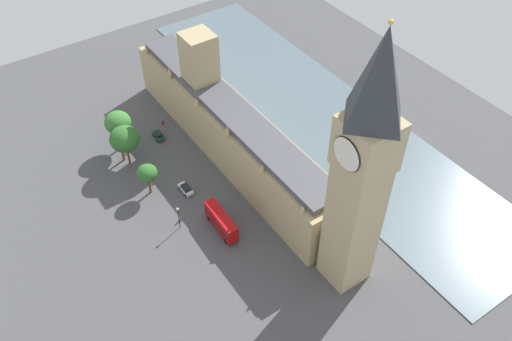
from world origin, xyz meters
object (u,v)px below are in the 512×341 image
car_dark_green_under_trees (158,135)px  pedestrian_by_river_gate (163,122)px  double_decker_bus_corner (221,221)px  plane_tree_opposite_hall (120,140)px  clock_tower (362,169)px  car_white_leading (186,189)px  parliament_building (228,127)px  plane_tree_midblock (125,139)px  street_lamp_kerbside (178,214)px  plane_tree_far_end (147,173)px  plane_tree_trailing (118,123)px

car_dark_green_under_trees → pedestrian_by_river_gate: size_ratio=2.39×
double_decker_bus_corner → plane_tree_opposite_hall: (8.36, -32.51, 3.93)m
clock_tower → car_white_leading: bearing=-67.9°
parliament_building → clock_tower: 48.91m
plane_tree_midblock → street_lamp_kerbside: plane_tree_midblock is taller
clock_tower → car_dark_green_under_trees: size_ratio=13.88×
parliament_building → pedestrian_by_river_gate: size_ratio=43.94×
double_decker_bus_corner → plane_tree_midblock: size_ratio=0.96×
plane_tree_opposite_hall → street_lamp_kerbside: plane_tree_opposite_hall is taller
parliament_building → car_dark_green_under_trees: 20.46m
car_white_leading → pedestrian_by_river_gate: car_white_leading is taller
car_dark_green_under_trees → car_white_leading: same height
double_decker_bus_corner → clock_tower: bearing=123.5°
car_dark_green_under_trees → pedestrian_by_river_gate: car_dark_green_under_trees is taller
parliament_building → plane_tree_midblock: bearing=-24.1°
plane_tree_far_end → clock_tower: bearing=117.8°
clock_tower → plane_tree_midblock: 62.23m
double_decker_bus_corner → plane_tree_trailing: 38.09m
parliament_building → clock_tower: size_ratio=1.33×
clock_tower → plane_tree_trailing: bearing=-71.0°
car_dark_green_under_trees → plane_tree_opposite_hall: 12.53m
clock_tower → plane_tree_midblock: bearing=-67.8°
car_dark_green_under_trees → car_white_leading: size_ratio=0.91×
car_dark_green_under_trees → parliament_building: bearing=-48.4°
car_white_leading → plane_tree_midblock: plane_tree_midblock is taller
car_white_leading → street_lamp_kerbside: (6.32, 8.74, 3.49)m
parliament_building → plane_tree_far_end: parliament_building is taller
car_dark_green_under_trees → pedestrian_by_river_gate: 5.30m
car_white_leading → pedestrian_by_river_gate: (-6.80, -24.82, -0.12)m
pedestrian_by_river_gate → plane_tree_midblock: plane_tree_midblock is taller
clock_tower → street_lamp_kerbside: size_ratio=9.06×
car_white_leading → plane_tree_far_end: bearing=145.4°
double_decker_bus_corner → pedestrian_by_river_gate: size_ratio=6.17×
parliament_building → plane_tree_midblock: 24.71m
clock_tower → pedestrian_by_river_gate: clock_tower is taller
car_white_leading → street_lamp_kerbside: size_ratio=0.72×
pedestrian_by_river_gate → plane_tree_opposite_hall: size_ratio=0.20×
car_white_leading → plane_tree_opposite_hall: size_ratio=0.53×
double_decker_bus_corner → pedestrian_by_river_gate: (-5.87, -39.22, -1.86)m
double_decker_bus_corner → street_lamp_kerbside: size_ratio=1.69×
car_dark_green_under_trees → double_decker_bus_corner: double_decker_bus_corner is taller
pedestrian_by_river_gate → plane_tree_opposite_hall: plane_tree_opposite_hall is taller
parliament_building → pedestrian_by_river_gate: bearing=-64.3°
double_decker_bus_corner → car_dark_green_under_trees: bearing=-92.1°
parliament_building → street_lamp_kerbside: 26.87m
clock_tower → car_white_leading: size_ratio=12.57×
car_white_leading → double_decker_bus_corner: double_decker_bus_corner is taller
car_dark_green_under_trees → plane_tree_far_end: 20.05m
clock_tower → car_white_leading: clock_tower is taller
plane_tree_midblock → street_lamp_kerbside: size_ratio=1.75×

